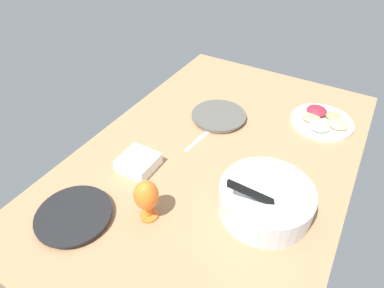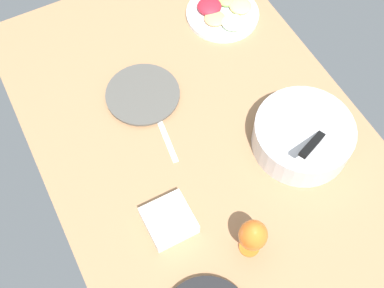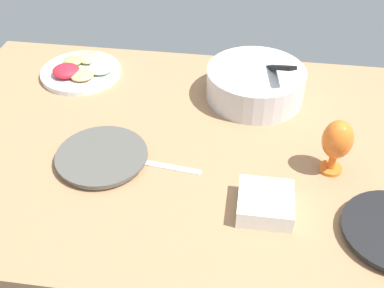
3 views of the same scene
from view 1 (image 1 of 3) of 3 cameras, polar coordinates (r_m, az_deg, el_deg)
The scene contains 8 objects.
ground_plane at distance 136.73cm, azimuth 4.31°, elevation -2.42°, with size 160.00×104.00×4.00cm, color #99704C.
dinner_plate_left at distance 154.64cm, azimuth 4.69°, elevation 4.85°, with size 25.58×25.58×2.31cm.
dinner_plate_right at distance 118.90cm, azimuth -19.85°, elevation -11.68°, with size 25.44×25.44×2.42cm.
mixing_bowl at distance 113.79cm, azimuth 12.69°, elevation -9.33°, with size 31.60×31.60×18.15cm.
fruit_platter at distance 161.80cm, azimuth 21.70°, elevation 3.86°, with size 27.74×27.74×5.29cm.
hurricane_glass_orange at distance 106.78cm, azimuth -7.93°, elevation -9.07°, with size 8.12×8.12×16.32cm.
square_bowl_white at distance 129.20cm, azimuth -9.33°, elevation -3.11°, with size 13.57×13.57×5.06cm.
fork_by_left_plate at distance 141.70cm, azimuth 1.14°, elevation 0.74°, with size 18.00×1.80×0.60cm, color silver.
Camera 1 is at (91.94, 41.42, 90.34)cm, focal length 30.62 mm.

